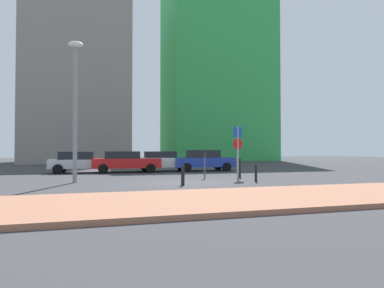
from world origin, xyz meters
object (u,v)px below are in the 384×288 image
traffic_bollard_near (256,173)px  traffic_bollard_mid (183,176)px  parked_car_silver (81,162)px  parking_meter (205,161)px  parked_car_blue (203,160)px  parked_car_red (126,161)px  parked_car_white (164,161)px  parking_sign_post (238,146)px  traffic_bollard_far (240,168)px  street_lamp (75,99)px

traffic_bollard_near → traffic_bollard_mid: 3.81m
parked_car_silver → parking_meter: (6.90, -6.28, 0.18)m
parked_car_blue → parked_car_red: bearing=179.4°
parked_car_white → parking_sign_post: 7.97m
traffic_bollard_near → traffic_bollard_far: size_ratio=0.78×
traffic_bollard_mid → parked_car_silver: bearing=117.4°
parking_sign_post → parking_meter: parking_sign_post is taller
parked_car_blue → traffic_bollard_far: parked_car_blue is taller
parked_car_silver → parked_car_white: parked_car_white is taller
traffic_bollard_near → parked_car_white: bearing=107.7°
street_lamp → traffic_bollard_mid: bearing=-28.7°
traffic_bollard_near → parked_car_silver: bearing=134.2°
traffic_bollard_mid → parking_meter: bearing=57.2°
parked_car_red → street_lamp: 7.69m
parked_car_blue → street_lamp: street_lamp is taller
parked_car_silver → parked_car_white: bearing=0.6°
parked_car_blue → traffic_bollard_mid: size_ratio=5.19×
street_lamp → traffic_bollard_far: street_lamp is taller
parked_car_red → street_lamp: street_lamp is taller
parking_sign_post → parked_car_blue: bearing=87.6°
parked_car_red → parking_sign_post: bearing=-52.3°
parking_sign_post → traffic_bollard_mid: size_ratio=3.30×
parked_car_blue → parking_meter: (-1.76, -5.76, 0.13)m
traffic_bollard_mid → traffic_bollard_far: traffic_bollard_far is taller
parked_car_blue → parking_meter: parked_car_blue is taller
parked_car_white → parked_car_blue: parked_car_blue is taller
parked_car_blue → parking_sign_post: (-0.29, -6.90, 0.96)m
traffic_bollard_near → traffic_bollard_mid: size_ratio=1.00×
parked_car_silver → traffic_bollard_mid: 10.61m
parking_meter → parked_car_silver: bearing=137.7°
parked_car_red → traffic_bollard_mid: 9.15m
parking_sign_post → street_lamp: (-8.15, 0.55, 2.23)m
traffic_bollard_near → parked_car_red: bearing=123.9°
parking_sign_post → parked_car_red: bearing=127.7°
parked_car_white → street_lamp: size_ratio=0.63×
parking_sign_post → parking_meter: bearing=142.5°
parked_car_blue → traffic_bollard_mid: 9.67m
parking_meter → traffic_bollard_mid: 3.76m
parked_car_white → parked_car_blue: bearing=-11.5°
parked_car_red → parked_car_white: bearing=10.7°
parked_car_white → parking_meter: parked_car_white is taller
traffic_bollard_far → traffic_bollard_mid: bearing=-144.1°
parked_car_silver → traffic_bollard_near: size_ratio=5.02×
parking_sign_post → traffic_bollard_mid: 4.24m
parked_car_silver → traffic_bollard_far: bearing=-36.2°
parked_car_blue → street_lamp: 11.03m
parking_meter → street_lamp: size_ratio=0.21×
parked_car_white → street_lamp: (-5.58, -6.93, 3.22)m
parked_car_red → parking_sign_post: size_ratio=1.66×
parked_car_silver → parked_car_blue: 8.68m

